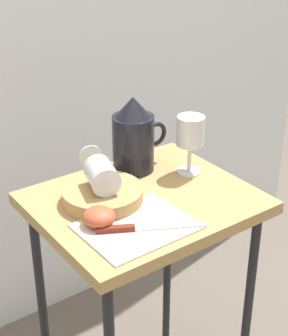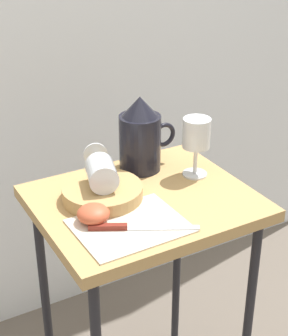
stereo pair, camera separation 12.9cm
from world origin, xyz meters
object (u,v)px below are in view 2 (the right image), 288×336
at_px(basket_tray, 102,193).
at_px(apple_half_left, 93,214).
at_px(wine_glass_tipped_near, 101,172).
at_px(knife, 127,227).
at_px(pitcher, 140,140).
at_px(wine_glass_upright, 196,136).
at_px(table, 144,228).

distance_m(basket_tray, apple_half_left, 0.11).
bearing_deg(wine_glass_tipped_near, apple_half_left, -125.30).
bearing_deg(wine_glass_tipped_near, knife, -95.13).
height_order(pitcher, wine_glass_upright, pitcher).
bearing_deg(knife, basket_tray, 85.22).
height_order(basket_tray, wine_glass_tipped_near, wine_glass_tipped_near).
relative_size(table, pitcher, 3.59).
xyz_separation_m(basket_tray, knife, (-0.01, -0.15, -0.01)).
distance_m(basket_tray, wine_glass_upright, 0.28).
height_order(table, apple_half_left, apple_half_left).
height_order(basket_tray, apple_half_left, apple_half_left).
height_order(wine_glass_tipped_near, apple_half_left, wine_glass_tipped_near).
height_order(pitcher, wine_glass_tipped_near, pitcher).
bearing_deg(knife, table, 46.29).
bearing_deg(basket_tray, wine_glass_upright, -0.74).
height_order(wine_glass_upright, apple_half_left, wine_glass_upright).
relative_size(basket_tray, apple_half_left, 2.64).
relative_size(table, wine_glass_upright, 4.63).
xyz_separation_m(basket_tray, wine_glass_tipped_near, (0.00, 0.00, 0.05)).
distance_m(basket_tray, knife, 0.15).
distance_m(table, wine_glass_upright, 0.26).
height_order(table, pitcher, pitcher).
distance_m(wine_glass_tipped_near, apple_half_left, 0.12).
bearing_deg(knife, apple_half_left, 128.81).
bearing_deg(wine_glass_tipped_near, basket_tray, -105.77).
xyz_separation_m(pitcher, wine_glass_tipped_near, (-0.16, -0.09, -0.01)).
bearing_deg(pitcher, table, -115.96).
xyz_separation_m(table, wine_glass_tipped_near, (-0.09, 0.05, 0.16)).
bearing_deg(wine_glass_upright, basket_tray, 179.26).
bearing_deg(knife, wine_glass_upright, 27.94).
height_order(table, basket_tray, basket_tray).
xyz_separation_m(basket_tray, apple_half_left, (-0.06, -0.09, 0.01)).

